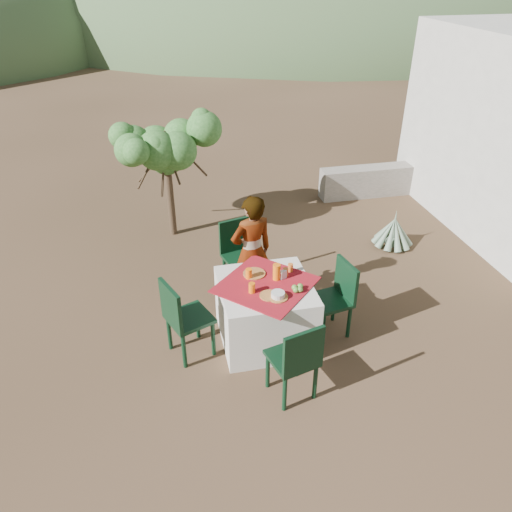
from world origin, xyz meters
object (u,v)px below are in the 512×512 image
(juice_pitcher, at_px, (277,272))
(chair_right, at_px, (336,295))
(chair_left, at_px, (182,316))
(shrub_tree, at_px, (169,151))
(chair_near, at_px, (296,359))
(agave, at_px, (393,232))
(table, at_px, (265,311))
(chair_far, at_px, (239,252))
(person, at_px, (252,252))

(juice_pitcher, bearing_deg, chair_right, -9.71)
(chair_left, bearing_deg, juice_pitcher, -103.33)
(chair_right, distance_m, shrub_tree, 3.46)
(chair_near, xyz_separation_m, agave, (2.36, 2.70, -0.30))
(shrub_tree, bearing_deg, table, -74.20)
(shrub_tree, relative_size, agave, 2.60)
(table, height_order, chair_left, chair_left)
(shrub_tree, xyz_separation_m, agave, (3.25, -1.15, -1.14))
(shrub_tree, bearing_deg, agave, -19.54)
(table, height_order, juice_pitcher, juice_pitcher)
(table, relative_size, agave, 1.96)
(chair_near, height_order, agave, chair_near)
(chair_far, relative_size, juice_pitcher, 4.99)
(person, relative_size, juice_pitcher, 7.88)
(chair_left, distance_m, juice_pitcher, 1.15)
(chair_far, xyz_separation_m, shrub_tree, (-0.72, 1.73, 0.83))
(agave, xyz_separation_m, juice_pitcher, (-2.30, -1.65, 0.63))
(chair_far, relative_size, person, 0.63)
(chair_left, xyz_separation_m, juice_pitcher, (1.09, 0.16, 0.32))
(agave, relative_size, juice_pitcher, 3.48)
(chair_far, xyz_separation_m, chair_right, (0.93, -1.19, -0.01))
(table, bearing_deg, chair_right, -3.18)
(chair_near, xyz_separation_m, juice_pitcher, (0.06, 1.05, 0.33))
(table, bearing_deg, agave, 35.22)
(chair_right, relative_size, juice_pitcher, 4.86)
(chair_far, distance_m, shrub_tree, 2.05)
(agave, height_order, juice_pitcher, juice_pitcher)
(chair_left, height_order, chair_right, chair_left)
(chair_near, relative_size, juice_pitcher, 4.93)
(table, relative_size, chair_far, 1.36)
(table, xyz_separation_m, juice_pitcher, (0.14, 0.07, 0.48))
(chair_near, distance_m, person, 1.72)
(chair_near, bearing_deg, agave, -145.65)
(table, height_order, agave, table)
(shrub_tree, relative_size, juice_pitcher, 9.03)
(chair_near, bearing_deg, juice_pitcher, -107.88)
(table, distance_m, chair_right, 0.85)
(table, distance_m, chair_left, 0.97)
(chair_near, relative_size, person, 0.63)
(chair_right, bearing_deg, chair_far, -152.78)
(shrub_tree, bearing_deg, chair_far, -67.39)
(chair_far, distance_m, chair_right, 1.51)
(chair_far, height_order, chair_left, chair_left)
(chair_near, relative_size, agave, 1.42)
(person, height_order, juice_pitcher, person)
(table, relative_size, juice_pitcher, 6.80)
(chair_far, bearing_deg, chair_left, -139.58)
(juice_pitcher, bearing_deg, shrub_tree, 108.81)
(table, xyz_separation_m, shrub_tree, (-0.81, 2.87, 0.98))
(chair_left, distance_m, chair_right, 1.78)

